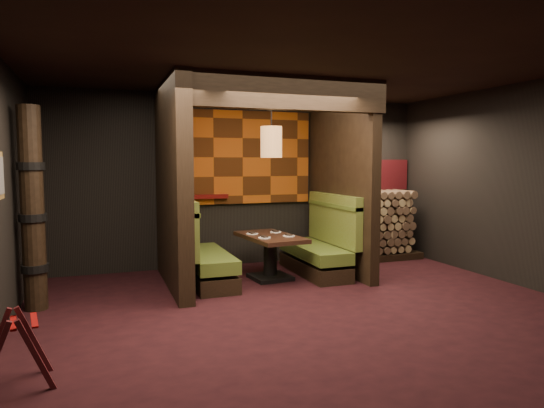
{
  "coord_description": "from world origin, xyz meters",
  "views": [
    {
      "loc": [
        -2.32,
        -5.14,
        1.76
      ],
      "look_at": [
        0.0,
        1.3,
        1.15
      ],
      "focal_mm": 32.0,
      "sensor_mm": 36.0,
      "label": 1
    }
  ],
  "objects_px": {
    "dining_table": "(270,251)",
    "luggage_rack": "(14,348)",
    "booth_bench_right": "(320,248)",
    "pendant_lamp": "(271,142)",
    "booth_bench_left": "(201,256)",
    "firewood_stack": "(372,225)",
    "totem_column": "(32,210)"
  },
  "relations": [
    {
      "from": "dining_table",
      "to": "luggage_rack",
      "type": "relative_size",
      "value": 2.11
    },
    {
      "from": "booth_bench_right",
      "to": "pendant_lamp",
      "type": "bearing_deg",
      "value": -170.45
    },
    {
      "from": "booth_bench_left",
      "to": "dining_table",
      "type": "bearing_deg",
      "value": -5.36
    },
    {
      "from": "booth_bench_left",
      "to": "firewood_stack",
      "type": "height_order",
      "value": "firewood_stack"
    },
    {
      "from": "dining_table",
      "to": "firewood_stack",
      "type": "bearing_deg",
      "value": 19.71
    },
    {
      "from": "booth_bench_right",
      "to": "firewood_stack",
      "type": "bearing_deg",
      "value": 27.35
    },
    {
      "from": "pendant_lamp",
      "to": "firewood_stack",
      "type": "relative_size",
      "value": 0.6
    },
    {
      "from": "booth_bench_left",
      "to": "pendant_lamp",
      "type": "distance_m",
      "value": 1.93
    },
    {
      "from": "booth_bench_right",
      "to": "pendant_lamp",
      "type": "xyz_separation_m",
      "value": [
        -0.87,
        -0.15,
        1.63
      ]
    },
    {
      "from": "luggage_rack",
      "to": "totem_column",
      "type": "height_order",
      "value": "totem_column"
    },
    {
      "from": "dining_table",
      "to": "firewood_stack",
      "type": "height_order",
      "value": "firewood_stack"
    },
    {
      "from": "pendant_lamp",
      "to": "luggage_rack",
      "type": "bearing_deg",
      "value": -140.17
    },
    {
      "from": "dining_table",
      "to": "pendant_lamp",
      "type": "distance_m",
      "value": 1.6
    },
    {
      "from": "luggage_rack",
      "to": "firewood_stack",
      "type": "distance_m",
      "value": 6.25
    },
    {
      "from": "dining_table",
      "to": "luggage_rack",
      "type": "height_order",
      "value": "dining_table"
    },
    {
      "from": "luggage_rack",
      "to": "totem_column",
      "type": "bearing_deg",
      "value": 92.16
    },
    {
      "from": "booth_bench_left",
      "to": "dining_table",
      "type": "distance_m",
      "value": 1.03
    },
    {
      "from": "booth_bench_right",
      "to": "dining_table",
      "type": "relative_size",
      "value": 1.21
    },
    {
      "from": "firewood_stack",
      "to": "totem_column",
      "type": "bearing_deg",
      "value": -166.81
    },
    {
      "from": "dining_table",
      "to": "firewood_stack",
      "type": "relative_size",
      "value": 0.76
    },
    {
      "from": "pendant_lamp",
      "to": "totem_column",
      "type": "distance_m",
      "value": 3.25
    },
    {
      "from": "booth_bench_left",
      "to": "totem_column",
      "type": "relative_size",
      "value": 0.67
    },
    {
      "from": "luggage_rack",
      "to": "totem_column",
      "type": "xyz_separation_m",
      "value": [
        -0.08,
        2.13,
        0.88
      ]
    },
    {
      "from": "booth_bench_left",
      "to": "booth_bench_right",
      "type": "height_order",
      "value": "same"
    },
    {
      "from": "booth_bench_left",
      "to": "dining_table",
      "type": "xyz_separation_m",
      "value": [
        1.02,
        -0.1,
        0.03
      ]
    },
    {
      "from": "booth_bench_right",
      "to": "dining_table",
      "type": "bearing_deg",
      "value": -173.68
    },
    {
      "from": "pendant_lamp",
      "to": "luggage_rack",
      "type": "relative_size",
      "value": 1.66
    },
    {
      "from": "booth_bench_right",
      "to": "pendant_lamp",
      "type": "distance_m",
      "value": 1.86
    },
    {
      "from": "luggage_rack",
      "to": "firewood_stack",
      "type": "xyz_separation_m",
      "value": [
        5.25,
        3.38,
        0.3
      ]
    },
    {
      "from": "firewood_stack",
      "to": "pendant_lamp",
      "type": "bearing_deg",
      "value": -159.15
    },
    {
      "from": "dining_table",
      "to": "luggage_rack",
      "type": "xyz_separation_m",
      "value": [
        -3.03,
        -2.58,
        -0.12
      ]
    },
    {
      "from": "dining_table",
      "to": "firewood_stack",
      "type": "xyz_separation_m",
      "value": [
        2.22,
        0.8,
        0.18
      ]
    }
  ]
}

